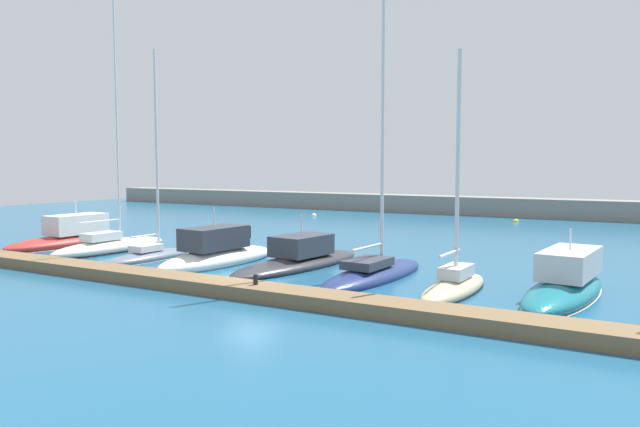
# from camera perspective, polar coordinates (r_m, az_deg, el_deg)

# --- Properties ---
(ground_plane) EXTENTS (120.00, 120.00, 0.00)m
(ground_plane) POSITION_cam_1_polar(r_m,az_deg,el_deg) (27.86, -6.78, -6.85)
(ground_plane) COLOR #1E567A
(dock_pier) EXTENTS (43.26, 1.70, 0.56)m
(dock_pier) POSITION_cam_1_polar(r_m,az_deg,el_deg) (26.20, -9.48, -7.00)
(dock_pier) COLOR brown
(dock_pier) RESTS_ON ground_plane
(breakwater_seawall) EXTENTS (108.00, 3.08, 2.01)m
(breakwater_seawall) POSITION_cam_1_polar(r_m,az_deg,el_deg) (67.43, 15.55, 0.70)
(breakwater_seawall) COLOR gray
(breakwater_seawall) RESTS_ON ground_plane
(motorboat_red_nearest) EXTENTS (2.98, 8.74, 3.37)m
(motorboat_red_nearest) POSITION_cam_1_polar(r_m,az_deg,el_deg) (44.05, -23.17, -2.07)
(motorboat_red_nearest) COLOR #B72D28
(motorboat_red_nearest) RESTS_ON ground_plane
(sailboat_ivory_second) EXTENTS (2.44, 8.67, 16.66)m
(sailboat_ivory_second) POSITION_cam_1_polar(r_m,az_deg,el_deg) (40.07, -19.62, -2.94)
(sailboat_ivory_second) COLOR silver
(sailboat_ivory_second) RESTS_ON ground_plane
(sailboat_slate_third) EXTENTS (2.03, 6.25, 12.48)m
(sailboat_slate_third) POSITION_cam_1_polar(r_m,az_deg,el_deg) (36.02, -16.15, -3.80)
(sailboat_slate_third) COLOR slate
(sailboat_slate_third) RESTS_ON ground_plane
(motorboat_white_fourth) EXTENTS (3.28, 8.67, 3.59)m
(motorboat_white_fourth) POSITION_cam_1_polar(r_m,az_deg,el_deg) (33.53, -9.86, -3.83)
(motorboat_white_fourth) COLOR white
(motorboat_white_fourth) RESTS_ON ground_plane
(motorboat_charcoal_fifth) EXTENTS (4.07, 10.56, 3.19)m
(motorboat_charcoal_fifth) POSITION_cam_1_polar(r_m,az_deg,el_deg) (32.42, -1.97, -4.44)
(motorboat_charcoal_fifth) COLOR #2D2D33
(motorboat_charcoal_fifth) RESTS_ON ground_plane
(sailboat_navy_sixth) EXTENTS (3.01, 9.40, 19.09)m
(sailboat_navy_sixth) POSITION_cam_1_polar(r_m,az_deg,el_deg) (29.21, 5.24, -5.55)
(sailboat_navy_sixth) COLOR navy
(sailboat_navy_sixth) RESTS_ON ground_plane
(sailboat_sand_seventh) EXTENTS (2.03, 6.68, 10.75)m
(sailboat_sand_seventh) POSITION_cam_1_polar(r_m,az_deg,el_deg) (26.47, 12.84, -6.76)
(sailboat_sand_seventh) COLOR beige
(sailboat_sand_seventh) RESTS_ON ground_plane
(motorboat_teal_eighth) EXTENTS (3.37, 9.32, 3.16)m
(motorboat_teal_eighth) POSITION_cam_1_polar(r_m,az_deg,el_deg) (27.13, 22.67, -6.31)
(motorboat_teal_eighth) COLOR #19707F
(motorboat_teal_eighth) RESTS_ON ground_plane
(mooring_buoy_orange) EXTENTS (0.63, 0.63, 0.63)m
(mooring_buoy_orange) POSITION_cam_1_polar(r_m,az_deg,el_deg) (38.04, 20.53, -3.99)
(mooring_buoy_orange) COLOR orange
(mooring_buoy_orange) RESTS_ON ground_plane
(mooring_buoy_white) EXTENTS (0.56, 0.56, 0.56)m
(mooring_buoy_white) POSITION_cam_1_polar(r_m,az_deg,el_deg) (64.09, -0.60, -0.23)
(mooring_buoy_white) COLOR white
(mooring_buoy_white) RESTS_ON ground_plane
(mooring_buoy_yellow) EXTENTS (0.58, 0.58, 0.58)m
(mooring_buoy_yellow) POSITION_cam_1_polar(r_m,az_deg,el_deg) (60.50, 18.42, -0.78)
(mooring_buoy_yellow) COLOR yellow
(mooring_buoy_yellow) RESTS_ON ground_plane
(dock_bollard) EXTENTS (0.20, 0.20, 0.44)m
(dock_bollard) POSITION_cam_1_polar(r_m,az_deg,el_deg) (25.02, -6.25, -6.36)
(dock_bollard) COLOR black
(dock_bollard) RESTS_ON dock_pier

